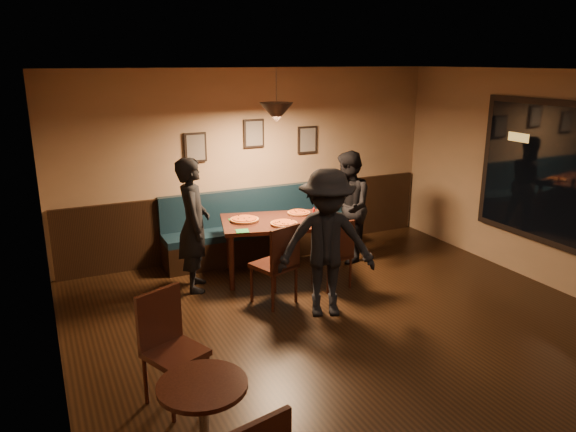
# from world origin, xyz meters

# --- Properties ---
(floor) EXTENTS (7.00, 7.00, 0.00)m
(floor) POSITION_xyz_m (0.00, 0.00, 0.00)
(floor) COLOR black
(floor) RESTS_ON ground
(ceiling) EXTENTS (7.00, 7.00, 0.00)m
(ceiling) POSITION_xyz_m (0.00, 0.00, 2.80)
(ceiling) COLOR silver
(ceiling) RESTS_ON ground
(wall_back) EXTENTS (6.00, 0.00, 6.00)m
(wall_back) POSITION_xyz_m (0.00, 3.50, 1.40)
(wall_back) COLOR #8C704F
(wall_back) RESTS_ON ground
(wall_left) EXTENTS (0.00, 7.00, 7.00)m
(wall_left) POSITION_xyz_m (-3.00, 0.00, 1.40)
(wall_left) COLOR #8C704F
(wall_left) RESTS_ON ground
(wainscot) EXTENTS (5.88, 0.06, 1.00)m
(wainscot) POSITION_xyz_m (0.00, 3.47, 0.50)
(wainscot) COLOR black
(wainscot) RESTS_ON ground
(booth_bench) EXTENTS (3.00, 0.60, 1.00)m
(booth_bench) POSITION_xyz_m (0.00, 3.20, 0.50)
(booth_bench) COLOR #0F232D
(booth_bench) RESTS_ON ground
(window_frame) EXTENTS (0.06, 2.56, 1.86)m
(window_frame) POSITION_xyz_m (2.96, 0.50, 1.50)
(window_frame) COLOR black
(window_frame) RESTS_ON wall_right
(window_glass) EXTENTS (0.00, 2.40, 2.40)m
(window_glass) POSITION_xyz_m (2.93, 0.50, 1.50)
(window_glass) COLOR black
(window_glass) RESTS_ON wall_right
(picture_left) EXTENTS (0.32, 0.04, 0.42)m
(picture_left) POSITION_xyz_m (-0.90, 3.47, 1.70)
(picture_left) COLOR black
(picture_left) RESTS_ON wall_back
(picture_center) EXTENTS (0.32, 0.04, 0.42)m
(picture_center) POSITION_xyz_m (0.00, 3.47, 1.85)
(picture_center) COLOR black
(picture_center) RESTS_ON wall_back
(picture_right) EXTENTS (0.32, 0.04, 0.42)m
(picture_right) POSITION_xyz_m (0.90, 3.47, 1.70)
(picture_right) COLOR black
(picture_right) RESTS_ON wall_back
(pendant_lamp) EXTENTS (0.44, 0.44, 0.25)m
(pendant_lamp) POSITION_xyz_m (-0.11, 2.40, 2.25)
(pendant_lamp) COLOR black
(pendant_lamp) RESTS_ON ceiling
(dining_table) EXTENTS (1.69, 1.31, 0.80)m
(dining_table) POSITION_xyz_m (-0.11, 2.40, 0.40)
(dining_table) COLOR black
(dining_table) RESTS_ON floor
(chair_near_left) EXTENTS (0.57, 0.57, 1.02)m
(chair_near_left) POSITION_xyz_m (-0.51, 1.61, 0.51)
(chair_near_left) COLOR black
(chair_near_left) RESTS_ON floor
(chair_near_right) EXTENTS (0.45, 0.45, 0.94)m
(chair_near_right) POSITION_xyz_m (0.38, 1.73, 0.47)
(chair_near_right) COLOR #311E0D
(chair_near_right) RESTS_ON floor
(diner_left) EXTENTS (0.57, 0.72, 1.74)m
(diner_left) POSITION_xyz_m (-1.26, 2.45, 0.87)
(diner_left) COLOR black
(diner_left) RESTS_ON floor
(diner_right) EXTENTS (0.87, 0.97, 1.64)m
(diner_right) POSITION_xyz_m (1.07, 2.50, 0.82)
(diner_right) COLOR black
(diner_right) RESTS_ON floor
(diner_front) EXTENTS (1.28, 1.00, 1.75)m
(diner_front) POSITION_xyz_m (-0.08, 1.06, 0.87)
(diner_front) COLOR black
(diner_front) RESTS_ON floor
(pizza_a) EXTENTS (0.50, 0.50, 0.04)m
(pizza_a) POSITION_xyz_m (-0.52, 2.56, 0.82)
(pizza_a) COLOR gold
(pizza_a) RESTS_ON dining_table
(pizza_b) EXTENTS (0.38, 0.38, 0.04)m
(pizza_b) POSITION_xyz_m (-0.11, 2.17, 0.82)
(pizza_b) COLOR orange
(pizza_b) RESTS_ON dining_table
(pizza_c) EXTENTS (0.42, 0.42, 0.04)m
(pizza_c) POSITION_xyz_m (0.31, 2.56, 0.82)
(pizza_c) COLOR gold
(pizza_c) RESTS_ON dining_table
(soda_glass) EXTENTS (0.08, 0.08, 0.14)m
(soda_glass) POSITION_xyz_m (0.48, 2.09, 0.87)
(soda_glass) COLOR black
(soda_glass) RESTS_ON dining_table
(tabasco_bottle) EXTENTS (0.04, 0.04, 0.12)m
(tabasco_bottle) POSITION_xyz_m (0.46, 2.40, 0.86)
(tabasco_bottle) COLOR #A30905
(tabasco_bottle) RESTS_ON dining_table
(napkin_a) EXTENTS (0.16, 0.16, 0.01)m
(napkin_a) POSITION_xyz_m (-0.63, 2.66, 0.80)
(napkin_a) COLOR #1B6820
(napkin_a) RESTS_ON dining_table
(napkin_b) EXTENTS (0.20, 0.20, 0.01)m
(napkin_b) POSITION_xyz_m (-0.71, 2.14, 0.80)
(napkin_b) COLOR #1F7734
(napkin_b) RESTS_ON dining_table
(cutlery_set) EXTENTS (0.18, 0.04, 0.00)m
(cutlery_set) POSITION_xyz_m (-0.14, 1.99, 0.80)
(cutlery_set) COLOR white
(cutlery_set) RESTS_ON dining_table
(cafe_table) EXTENTS (0.72, 0.72, 0.69)m
(cafe_table) POSITION_xyz_m (-2.12, -0.76, 0.35)
(cafe_table) COLOR #311B0D
(cafe_table) RESTS_ON floor
(cafe_chair_far) EXTENTS (0.59, 0.59, 1.01)m
(cafe_chair_far) POSITION_xyz_m (-2.11, 0.09, 0.50)
(cafe_chair_far) COLOR #33140E
(cafe_chair_far) RESTS_ON floor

